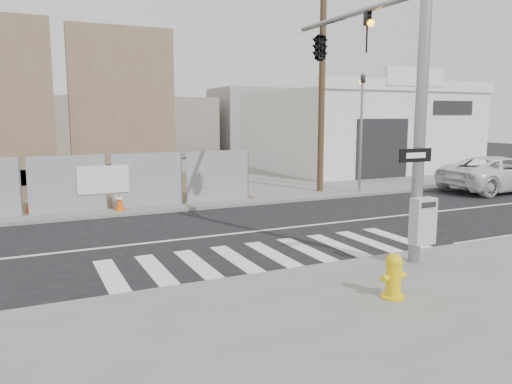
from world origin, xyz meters
name	(u,v)px	position (x,y,z in m)	size (l,w,h in m)	color
ground	(235,234)	(0.00, 0.00, 0.00)	(100.00, 100.00, 0.00)	black
sidewalk_far	(136,179)	(0.00, 14.00, 0.06)	(50.00, 20.00, 0.12)	slate
signal_pole	(349,67)	(2.49, -2.05, 4.78)	(0.96, 5.87, 7.00)	gray
far_signal_pole	(362,116)	(8.00, 4.60, 3.48)	(0.16, 0.20, 5.60)	gray
concrete_wall_right	(124,118)	(-0.50, 14.08, 3.38)	(5.50, 1.30, 8.00)	brown
auto_shop	(357,130)	(14.00, 12.97, 2.54)	(12.00, 10.20, 5.95)	silver
utility_pole_right	(322,76)	(6.50, 5.50, 5.20)	(1.60, 0.28, 10.00)	brown
fire_hydrant	(394,276)	(0.50, -6.42, 0.54)	(0.52, 0.48, 0.85)	yellow
suv	(499,174)	(14.40, 2.57, 0.81)	(2.70, 5.86, 1.63)	white
traffic_cone_c	(30,205)	(-5.44, 5.27, 0.44)	(0.35, 0.35, 0.66)	#DD3D0B
traffic_cone_d	(119,201)	(-2.53, 4.63, 0.45)	(0.39, 0.39, 0.68)	#DD540B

